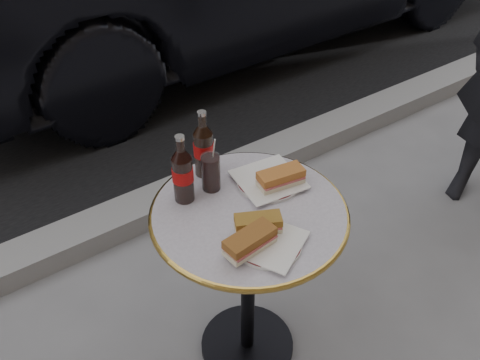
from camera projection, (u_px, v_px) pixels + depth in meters
ground at (247, 347)px, 2.11m from camera, size 80.00×80.00×0.00m
curb at (144, 210)px, 2.66m from camera, size 40.00×0.20×0.12m
bistro_table at (248, 287)px, 1.88m from camera, size 0.62×0.62×0.73m
plate_left at (268, 244)px, 1.53m from camera, size 0.25×0.25×0.01m
plate_right at (268, 181)px, 1.75m from camera, size 0.26×0.26×0.01m
sandwich_left_a at (250, 242)px, 1.49m from camera, size 0.16×0.09×0.05m
sandwich_left_b at (258, 224)px, 1.55m from camera, size 0.15×0.12×0.05m
sandwich_right at (281, 178)px, 1.71m from camera, size 0.16×0.09×0.05m
cola_bottle_left at (182, 169)px, 1.62m from camera, size 0.09×0.09×0.24m
cola_bottle_right at (203, 144)px, 1.72m from camera, size 0.08×0.08×0.24m
cola_glass at (211, 172)px, 1.69m from camera, size 0.07×0.07×0.13m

